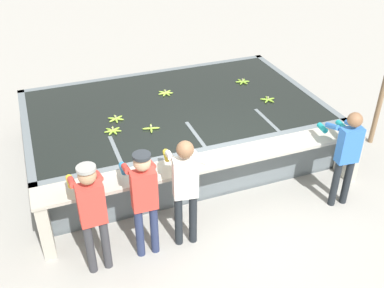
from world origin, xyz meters
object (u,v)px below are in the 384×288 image
object	(u,v)px
worker_2	(185,184)
worker_1	(144,195)
banana_bunch_floating_4	(151,128)
knife_0	(194,160)
banana_bunch_floating_5	(242,82)
banana_bunch_floating_3	(116,119)
worker_3	(346,151)
worker_0	(92,209)
banana_bunch_floating_0	(165,93)
banana_bunch_floating_2	(268,100)
banana_bunch_floating_1	(113,131)

from	to	relation	value
worker_2	worker_1	bearing A→B (deg)	-179.04
banana_bunch_floating_4	knife_0	size ratio (longest dim) A/B	0.95
knife_0	banana_bunch_floating_4	bearing A→B (deg)	107.29
worker_2	knife_0	world-z (taller)	worker_2
banana_bunch_floating_5	worker_2	bearing A→B (deg)	-128.64
banana_bunch_floating_3	banana_bunch_floating_4	distance (m)	0.68
worker_3	banana_bunch_floating_5	bearing A→B (deg)	96.85
worker_0	banana_bunch_floating_5	bearing A→B (deg)	39.31
banana_bunch_floating_0	knife_0	size ratio (longest dim) A/B	0.95
knife_0	banana_bunch_floating_2	bearing A→B (deg)	34.31
worker_1	knife_0	world-z (taller)	worker_1
knife_0	banana_bunch_floating_5	bearing A→B (deg)	49.78
worker_1	worker_3	world-z (taller)	worker_1
worker_3	knife_0	xyz separation A→B (m)	(-2.15, 0.60, -0.02)
worker_0	banana_bunch_floating_3	world-z (taller)	worker_0
worker_2	banana_bunch_floating_3	world-z (taller)	worker_2
worker_0	worker_1	bearing A→B (deg)	4.49
banana_bunch_floating_1	banana_bunch_floating_3	distance (m)	0.38
worker_0	banana_bunch_floating_2	distance (m)	3.95
worker_0	banana_bunch_floating_5	size ratio (longest dim) A/B	5.79
banana_bunch_floating_2	banana_bunch_floating_3	distance (m)	2.70
banana_bunch_floating_1	knife_0	distance (m)	1.51
banana_bunch_floating_3	banana_bunch_floating_5	size ratio (longest dim) A/B	1.00
worker_1	worker_0	bearing A→B (deg)	-175.51
banana_bunch_floating_4	banana_bunch_floating_0	bearing A→B (deg)	61.96
worker_3	banana_bunch_floating_0	size ratio (longest dim) A/B	5.69
banana_bunch_floating_2	banana_bunch_floating_1	bearing A→B (deg)	-178.18
banana_bunch_floating_2	banana_bunch_floating_5	distance (m)	0.85
banana_bunch_floating_5	knife_0	bearing A→B (deg)	-130.22
banana_bunch_floating_1	worker_3	bearing A→B (deg)	-30.58
banana_bunch_floating_3	knife_0	xyz separation A→B (m)	(0.79, -1.56, -0.01)
banana_bunch_floating_2	banana_bunch_floating_5	xyz separation A→B (m)	(-0.08, 0.85, -0.00)
worker_0	banana_bunch_floating_0	distance (m)	3.37
worker_3	banana_bunch_floating_5	xyz separation A→B (m)	(-0.33, 2.75, -0.02)
banana_bunch_floating_3	banana_bunch_floating_5	distance (m)	2.67
worker_1	banana_bunch_floating_3	size ratio (longest dim) A/B	5.72
worker_2	banana_bunch_floating_0	size ratio (longest dim) A/B	5.90
worker_1	banana_bunch_floating_2	size ratio (longest dim) A/B	5.82
worker_2	banana_bunch_floating_3	size ratio (longest dim) A/B	5.88
worker_2	worker_0	bearing A→B (deg)	-177.12
banana_bunch_floating_4	worker_3	bearing A→B (deg)	-33.90
worker_2	banana_bunch_floating_1	xyz separation A→B (m)	(-0.57, 1.76, -0.06)
worker_1	banana_bunch_floating_2	xyz separation A→B (m)	(2.80, 1.86, -0.04)
banana_bunch_floating_3	banana_bunch_floating_5	world-z (taller)	same
banana_bunch_floating_0	banana_bunch_floating_4	bearing A→B (deg)	-118.04
banana_bunch_floating_0	banana_bunch_floating_5	xyz separation A→B (m)	(1.54, -0.06, 0.00)
worker_3	worker_2	bearing A→B (deg)	178.96
banana_bunch_floating_0	banana_bunch_floating_5	world-z (taller)	same
banana_bunch_floating_0	banana_bunch_floating_3	xyz separation A→B (m)	(-1.06, -0.64, 0.00)
banana_bunch_floating_0	banana_bunch_floating_3	world-z (taller)	same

